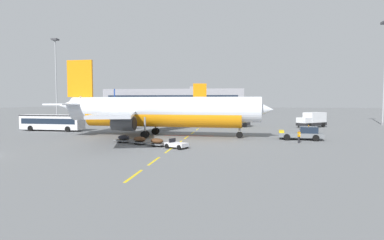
{
  "coord_description": "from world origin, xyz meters",
  "views": [
    {
      "loc": [
        25.52,
        -26.97,
        5.57
      ],
      "look_at": [
        18.87,
        19.62,
        2.67
      ],
      "focal_mm": 29.09,
      "sensor_mm": 36.0,
      "label": 1
    }
  ],
  "objects": [
    {
      "name": "ground",
      "position": [
        40.0,
        40.0,
        0.0
      ],
      "size": [
        400.0,
        400.0,
        0.0
      ],
      "primitive_type": "plane",
      "color": "slate"
    },
    {
      "name": "apron_paint_markings",
      "position": [
        18.0,
        35.82,
        0.0
      ],
      "size": [
        8.0,
        92.29,
        0.01
      ],
      "color": "yellow",
      "rests_on": "ground"
    },
    {
      "name": "airliner_foreground",
      "position": [
        13.56,
        20.35,
        3.95
      ],
      "size": [
        34.78,
        34.59,
        12.2
      ],
      "color": "silver",
      "rests_on": "ground"
    },
    {
      "name": "pushback_tug",
      "position": [
        34.95,
        19.31,
        0.9
      ],
      "size": [
        6.3,
        3.75,
        2.08
      ],
      "color": "slate",
      "rests_on": "ground"
    },
    {
      "name": "airliner_mid_left",
      "position": [
        -25.88,
        101.53,
        3.61
      ],
      "size": [
        29.01,
        30.54,
        11.16
      ],
      "color": "white",
      "rests_on": "ground"
    },
    {
      "name": "airliner_far_center",
      "position": [
        3.9,
        58.64,
        3.39
      ],
      "size": [
        29.82,
        29.32,
        10.46
      ],
      "color": "silver",
      "rests_on": "ground"
    },
    {
      "name": "apron_shuttle_bus",
      "position": [
        -8.48,
        26.57,
        1.75
      ],
      "size": [
        12.17,
        3.56,
        3.0
      ],
      "color": "silver",
      "rests_on": "ground"
    },
    {
      "name": "catering_truck",
      "position": [
        25.03,
        39.84,
        1.65
      ],
      "size": [
        7.4,
        4.59,
        3.14
      ],
      "color": "black",
      "rests_on": "ground"
    },
    {
      "name": "fuel_service_truck",
      "position": [
        41.43,
        41.39,
        1.65
      ],
      "size": [
        6.9,
        6.35,
        3.14
      ],
      "color": "black",
      "rests_on": "ground"
    },
    {
      "name": "baggage_train",
      "position": [
        14.57,
        10.71,
        0.53
      ],
      "size": [
        10.94,
        6.71,
        1.14
      ],
      "color": "silver",
      "rests_on": "ground"
    },
    {
      "name": "ground_crew_worker",
      "position": [
        33.75,
        15.46,
        0.97
      ],
      "size": [
        0.32,
        0.68,
        1.7
      ],
      "color": "#232328",
      "rests_on": "ground"
    },
    {
      "name": "apron_light_mast_near",
      "position": [
        -29.05,
        61.55,
        15.21
      ],
      "size": [
        1.8,
        1.8,
        24.4
      ],
      "color": "slate",
      "rests_on": "ground"
    },
    {
      "name": "terminal_satellite",
      "position": [
        -5.48,
        133.12,
        5.71
      ],
      "size": [
        69.06,
        27.2,
        12.98
      ],
      "color": "gray",
      "rests_on": "ground"
    }
  ]
}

